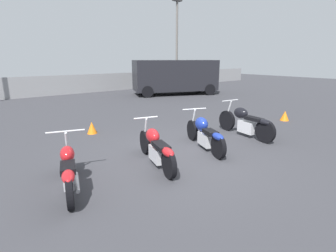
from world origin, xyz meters
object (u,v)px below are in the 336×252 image
at_px(motorcycle_slot_0, 69,170).
at_px(traffic_cone_near, 285,116).
at_px(parked_van, 175,76).
at_px(traffic_cone_far, 92,128).
at_px(motorcycle_slot_3, 246,122).
at_px(motorcycle_slot_1, 156,148).
at_px(motorcycle_slot_2, 205,133).
at_px(light_pole_left, 177,36).

xyz_separation_m(motorcycle_slot_0, traffic_cone_near, (8.24, 0.38, -0.20)).
relative_size(parked_van, traffic_cone_far, 15.07).
relative_size(motorcycle_slot_0, motorcycle_slot_3, 0.86).
distance_m(motorcycle_slot_1, motorcycle_slot_2, 1.63).
distance_m(light_pole_left, motorcycle_slot_2, 14.29).
xyz_separation_m(motorcycle_slot_2, traffic_cone_far, (-1.74, 3.20, -0.22)).
relative_size(light_pole_left, motorcycle_slot_1, 3.17).
bearing_deg(motorcycle_slot_3, traffic_cone_far, 146.13).
distance_m(motorcycle_slot_0, traffic_cone_far, 3.72).
bearing_deg(traffic_cone_near, motorcycle_slot_2, -176.03).
xyz_separation_m(traffic_cone_near, traffic_cone_far, (-6.46, 2.87, 0.00)).
distance_m(motorcycle_slot_0, motorcycle_slot_3, 5.31).
distance_m(parked_van, traffic_cone_far, 9.74).
bearing_deg(motorcycle_slot_2, traffic_cone_far, 138.62).
relative_size(motorcycle_slot_3, traffic_cone_near, 5.93).
relative_size(parked_van, traffic_cone_near, 15.30).
xyz_separation_m(motorcycle_slot_0, motorcycle_slot_3, (5.31, 0.07, 0.05)).
bearing_deg(motorcycle_slot_3, motorcycle_slot_1, -169.89).
bearing_deg(motorcycle_slot_2, light_pole_left, 72.82).
xyz_separation_m(motorcycle_slot_3, traffic_cone_near, (2.93, 0.31, -0.26)).
relative_size(traffic_cone_near, traffic_cone_far, 0.98).
relative_size(motorcycle_slot_2, motorcycle_slot_3, 0.92).
bearing_deg(motorcycle_slot_0, light_pole_left, 60.62).
bearing_deg(parked_van, motorcycle_slot_2, 166.87).
relative_size(motorcycle_slot_2, parked_van, 0.36).
xyz_separation_m(light_pole_left, motorcycle_slot_0, (-11.93, -11.08, -3.50)).
height_order(motorcycle_slot_2, traffic_cone_far, motorcycle_slot_2).
height_order(motorcycle_slot_3, traffic_cone_near, motorcycle_slot_3).
bearing_deg(light_pole_left, traffic_cone_far, -142.35).
height_order(light_pole_left, motorcycle_slot_0, light_pole_left).
relative_size(motorcycle_slot_1, motorcycle_slot_3, 0.93).
bearing_deg(parked_van, light_pole_left, -19.54).
bearing_deg(motorcycle_slot_1, traffic_cone_near, 19.56).
bearing_deg(traffic_cone_near, motorcycle_slot_0, -177.34).
bearing_deg(motorcycle_slot_2, motorcycle_slot_3, 20.72).
distance_m(motorcycle_slot_2, parked_van, 10.72).
distance_m(light_pole_left, parked_van, 4.17).
bearing_deg(motorcycle_slot_0, traffic_cone_near, 20.38).
height_order(light_pole_left, motorcycle_slot_2, light_pole_left).
height_order(motorcycle_slot_0, parked_van, parked_van).
bearing_deg(motorcycle_slot_3, motorcycle_slot_0, -171.00).
bearing_deg(traffic_cone_near, motorcycle_slot_1, -176.19).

